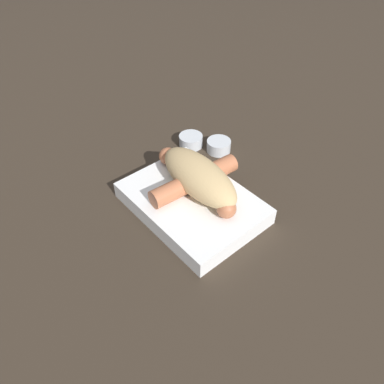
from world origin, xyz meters
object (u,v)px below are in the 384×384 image
object	(u,v)px
condiment_cup_near	(219,146)
condiment_cup_far	(191,141)
sausage	(195,180)
bread_roll	(199,176)
food_tray	(192,203)

from	to	relation	value
condiment_cup_near	condiment_cup_far	bearing A→B (deg)	-148.55
sausage	condiment_cup_far	size ratio (longest dim) A/B	4.04
sausage	condiment_cup_near	xyz separation A→B (m)	(-0.08, 0.13, -0.03)
bread_roll	sausage	world-z (taller)	bread_roll
bread_roll	condiment_cup_near	bearing A→B (deg)	123.10
sausage	bread_roll	bearing A→B (deg)	31.38
condiment_cup_far	sausage	bearing A→B (deg)	-38.22
food_tray	sausage	bearing A→B (deg)	127.94
condiment_cup_near	condiment_cup_far	size ratio (longest dim) A/B	1.00
bread_roll	condiment_cup_far	world-z (taller)	bread_roll
food_tray	condiment_cup_near	xyz separation A→B (m)	(-0.09, 0.15, -0.00)
food_tray	sausage	xyz separation A→B (m)	(-0.01, 0.02, 0.03)
bread_roll	condiment_cup_near	world-z (taller)	bread_roll
bread_roll	condiment_cup_far	xyz separation A→B (m)	(-0.13, 0.10, -0.05)
bread_roll	condiment_cup_far	distance (m)	0.17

